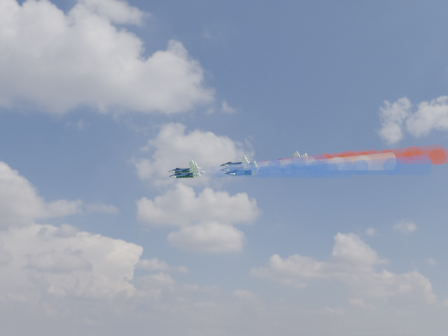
{
  "coord_description": "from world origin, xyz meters",
  "views": [
    {
      "loc": [
        -34.98,
        -117.04,
        105.25
      ],
      "look_at": [
        -9.31,
        9.87,
        147.86
      ],
      "focal_mm": 42.03,
      "sensor_mm": 36.0,
      "label": 1
    }
  ],
  "objects": [
    {
      "name": "jet_lead",
      "position": [
        -17.67,
        22.17,
        150.41
      ],
      "size": [
        14.05,
        14.39,
        7.82
      ],
      "primitive_type": null,
      "rotation": [
        0.2,
        -0.34,
        0.54
      ],
      "color": "black"
    },
    {
      "name": "trail_lead",
      "position": [
        -4.37,
        2.86,
        146.01
      ],
      "size": [
        24.78,
        33.66,
        11.67
      ],
      "primitive_type": null,
      "rotation": [
        0.2,
        -0.34,
        0.54
      ],
      "color": "white"
    },
    {
      "name": "jet_inner_left",
      "position": [
        -19.98,
        10.31,
        146.57
      ],
      "size": [
        14.05,
        14.39,
        7.82
      ],
      "primitive_type": null,
      "rotation": [
        0.2,
        -0.34,
        0.54
      ],
      "color": "black"
    },
    {
      "name": "trail_inner_left",
      "position": [
        -6.68,
        -9.0,
        142.17
      ],
      "size": [
        24.78,
        33.66,
        11.67
      ],
      "primitive_type": null,
      "rotation": [
        0.2,
        -0.34,
        0.54
      ],
      "color": "blue"
    },
    {
      "name": "jet_inner_right",
      "position": [
        -4.53,
        18.57,
        151.99
      ],
      "size": [
        14.05,
        14.39,
        7.82
      ],
      "primitive_type": null,
      "rotation": [
        0.2,
        -0.34,
        0.54
      ],
      "color": "black"
    },
    {
      "name": "trail_inner_right",
      "position": [
        8.77,
        -0.74,
        147.59
      ],
      "size": [
        24.78,
        33.66,
        11.67
      ],
      "primitive_type": null,
      "rotation": [
        0.2,
        -0.34,
        0.54
      ],
      "color": "red"
    },
    {
      "name": "jet_outer_left",
      "position": [
        -20.89,
        -2.55,
        141.28
      ],
      "size": [
        14.05,
        14.39,
        7.82
      ],
      "primitive_type": null,
      "rotation": [
        0.2,
        -0.34,
        0.54
      ],
      "color": "black"
    },
    {
      "name": "trail_outer_left",
      "position": [
        -7.59,
        -21.86,
        136.88
      ],
      "size": [
        24.78,
        33.66,
        11.67
      ],
      "primitive_type": null,
      "rotation": [
        0.2,
        -0.34,
        0.54
      ],
      "color": "blue"
    },
    {
      "name": "jet_center_third",
      "position": [
        -6.88,
        6.85,
        146.72
      ],
      "size": [
        14.05,
        14.39,
        7.82
      ],
      "primitive_type": null,
      "rotation": [
        0.2,
        -0.34,
        0.54
      ],
      "color": "black"
    },
    {
      "name": "trail_center_third",
      "position": [
        6.42,
        -12.46,
        142.32
      ],
      "size": [
        24.78,
        33.66,
        11.67
      ],
      "primitive_type": null,
      "rotation": [
        0.2,
        -0.34,
        0.54
      ],
      "color": "white"
    },
    {
      "name": "jet_outer_right",
      "position": [
        8.98,
        13.73,
        152.31
      ],
      "size": [
        14.05,
        14.39,
        7.82
      ],
      "primitive_type": null,
      "rotation": [
        0.2,
        -0.34,
        0.54
      ],
      "color": "black"
    },
    {
      "name": "trail_outer_right",
      "position": [
        22.28,
        -5.58,
        147.91
      ],
      "size": [
        24.78,
        33.66,
        11.67
      ],
      "primitive_type": null,
      "rotation": [
        0.2,
        -0.34,
        0.54
      ],
      "color": "red"
    },
    {
      "name": "jet_rear_left",
      "position": [
        -8.42,
        -6.79,
        141.39
      ],
      "size": [
        14.05,
        14.39,
        7.82
      ],
      "primitive_type": null,
      "rotation": [
        0.2,
        -0.34,
        0.54
      ],
      "color": "black"
    },
    {
      "name": "trail_rear_left",
      "position": [
        4.88,
        -26.1,
        136.99
      ],
      "size": [
        24.78,
        33.66,
        11.67
      ],
      "primitive_type": null,
      "rotation": [
        0.2,
        -0.34,
        0.54
      ],
      "color": "blue"
    },
    {
      "name": "jet_rear_right",
      "position": [
        6.77,
        1.71,
        147.29
      ],
      "size": [
        14.05,
        14.39,
        7.82
      ],
      "primitive_type": null,
      "rotation": [
        0.2,
        -0.34,
        0.54
      ],
      "color": "black"
    },
    {
      "name": "trail_rear_right",
      "position": [
        20.07,
        -17.59,
        142.89
      ],
      "size": [
        24.78,
        33.66,
        11.67
      ],
      "primitive_type": null,
      "rotation": [
        0.2,
        -0.34,
        0.54
      ],
      "color": "red"
    }
  ]
}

